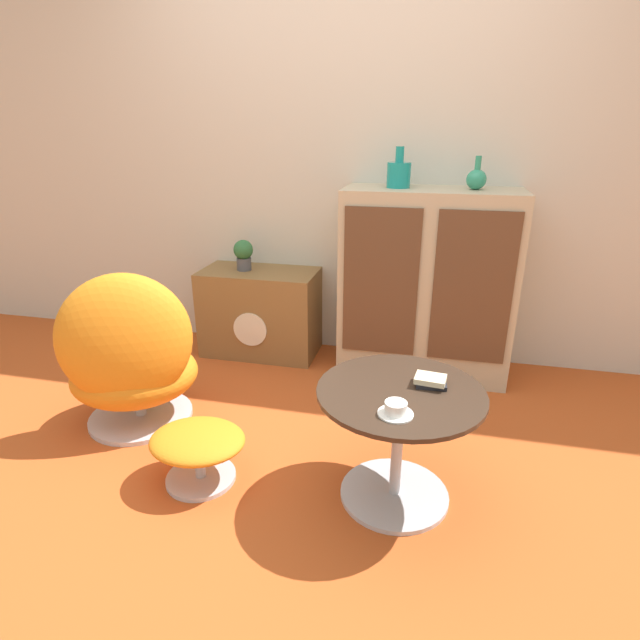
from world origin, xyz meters
TOP-DOWN VIEW (x-y plane):
  - ground_plane at (0.00, 0.00)m, footprint 12.00×12.00m
  - wall_back at (0.00, 1.50)m, footprint 6.40×0.06m
  - sideboard at (0.53, 1.25)m, footprint 0.99×0.44m
  - tv_console at (-0.52, 1.27)m, footprint 0.75×0.40m
  - egg_chair at (-0.84, 0.28)m, footprint 0.80×0.77m
  - ottoman at (-0.34, -0.05)m, footprint 0.41×0.34m
  - coffee_table at (0.48, 0.04)m, footprint 0.64×0.64m
  - vase_leftmost at (0.33, 1.25)m, footprint 0.13×0.13m
  - vase_inner_left at (0.75, 1.25)m, footprint 0.11×0.11m
  - potted_plant at (-0.62, 1.27)m, footprint 0.12×0.12m
  - teacup at (0.48, -0.13)m, footprint 0.12×0.12m
  - book_stack at (0.59, 0.11)m, footprint 0.13×0.10m

SIDE VIEW (x-z plane):
  - ground_plane at x=0.00m, z-range 0.00..0.00m
  - ottoman at x=-0.34m, z-range 0.05..0.29m
  - tv_console at x=-0.52m, z-range 0.00..0.56m
  - coffee_table at x=0.48m, z-range 0.07..0.56m
  - egg_chair at x=-0.84m, z-range -0.05..0.78m
  - teacup at x=0.48m, z-range 0.49..0.54m
  - book_stack at x=0.59m, z-range 0.49..0.53m
  - sideboard at x=0.53m, z-range 0.00..1.10m
  - potted_plant at x=-0.62m, z-range 0.57..0.77m
  - vase_inner_left at x=0.75m, z-range 1.07..1.25m
  - vase_leftmost at x=0.33m, z-range 1.07..1.29m
  - wall_back at x=0.00m, z-range 0.00..2.60m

